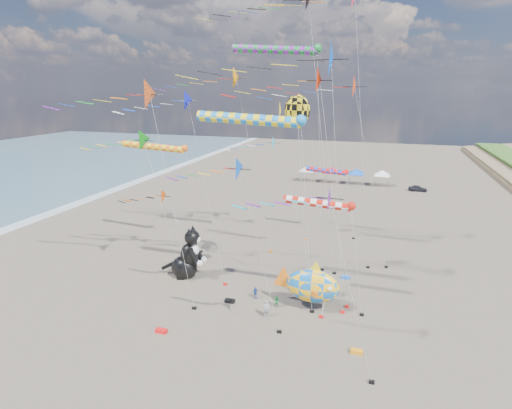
{
  "coord_description": "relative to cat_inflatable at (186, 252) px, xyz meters",
  "views": [
    {
      "loc": [
        8.78,
        -21.59,
        18.74
      ],
      "look_at": [
        -1.95,
        12.0,
        8.52
      ],
      "focal_mm": 28.0,
      "sensor_mm": 36.0,
      "label": 1
    }
  ],
  "objects": [
    {
      "name": "windsock_2",
      "position": [
        7.84,
        5.82,
        19.48
      ],
      "size": [
        10.03,
        0.86,
        22.8
      ],
      "color": "#178032",
      "rests_on": "ground"
    },
    {
      "name": "delta_kite_10",
      "position": [
        0.6,
        -0.44,
        14.65
      ],
      "size": [
        10.07,
        1.97,
        18.81
      ],
      "color": "#1218C4",
      "rests_on": "ground"
    },
    {
      "name": "delta_kite_4",
      "position": [
        -4.88,
        4.54,
        4.26
      ],
      "size": [
        8.68,
        1.71,
        8.29
      ],
      "color": "#FF4C05",
      "rests_on": "ground"
    },
    {
      "name": "child_green",
      "position": [
        10.32,
        -2.95,
        -2.24
      ],
      "size": [
        0.64,
        0.56,
        1.12
      ],
      "primitive_type": "imported",
      "rotation": [
        0.0,
        0.0,
        -0.29
      ],
      "color": "#268D49",
      "rests_on": "ground"
    },
    {
      "name": "delta_kite_0",
      "position": [
        14.18,
        8.64,
        15.98
      ],
      "size": [
        14.41,
        2.66,
        20.38
      ],
      "color": "red",
      "rests_on": "ground"
    },
    {
      "name": "kite_bag_1",
      "position": [
        17.61,
        -7.4,
        -2.65
      ],
      "size": [
        0.9,
        0.44,
        0.3
      ],
      "primitive_type": "cube",
      "color": "orange",
      "rests_on": "ground"
    },
    {
      "name": "delta_kite_6",
      "position": [
        11.87,
        -1.08,
        16.33
      ],
      "size": [
        11.13,
        2.19,
        20.54
      ],
      "color": "red",
      "rests_on": "ground"
    },
    {
      "name": "delta_kite_5",
      "position": [
        4.8,
        14.21,
        9.07
      ],
      "size": [
        10.44,
        1.82,
        13.16
      ],
      "color": "#20BEE1",
      "rests_on": "ground"
    },
    {
      "name": "cat_inflatable",
      "position": [
        0.0,
        0.0,
        0.0
      ],
      "size": [
        4.22,
        2.21,
        5.6
      ],
      "primitive_type": null,
      "rotation": [
        0.0,
        0.0,
        0.03
      ],
      "color": "black",
      "rests_on": "ground"
    },
    {
      "name": "windsock_1",
      "position": [
        11.84,
        16.46,
        5.89
      ],
      "size": [
        6.75,
        0.64,
        9.09
      ],
      "color": "red",
      "rests_on": "ground"
    },
    {
      "name": "kite_bag_2",
      "position": [
        2.52,
        -9.48,
        -2.65
      ],
      "size": [
        0.9,
        0.44,
        0.3
      ],
      "primitive_type": "cube",
      "color": "red",
      "rests_on": "ground"
    },
    {
      "name": "windsock_3",
      "position": [
        8.15,
        -2.84,
        13.57
      ],
      "size": [
        10.29,
        0.91,
        16.87
      ],
      "color": "#157EDB",
      "rests_on": "ground"
    },
    {
      "name": "windsock_4",
      "position": [
        -6.68,
        6.38,
        9.53
      ],
      "size": [
        9.9,
        0.79,
        12.77
      ],
      "color": "orange",
      "rests_on": "ground"
    },
    {
      "name": "kite_bag_0",
      "position": [
        15.64,
        4.59,
        -2.65
      ],
      "size": [
        0.9,
        0.44,
        0.3
      ],
      "primitive_type": "cube",
      "color": "blue",
      "rests_on": "ground"
    },
    {
      "name": "fish_inflatable",
      "position": [
        13.32,
        -2.44,
        -0.45
      ],
      "size": [
        6.25,
        2.45,
        4.72
      ],
      "color": "blue",
      "rests_on": "ground"
    },
    {
      "name": "delta_kite_1",
      "position": [
        -0.71,
        -5.48,
        15.34
      ],
      "size": [
        13.26,
        2.66,
        19.74
      ],
      "color": "#C94617",
      "rests_on": "ground"
    },
    {
      "name": "delta_kite_12",
      "position": [
        12.13,
        -2.13,
        17.86
      ],
      "size": [
        14.87,
        2.82,
        22.34
      ],
      "color": "blue",
      "rests_on": "ground"
    },
    {
      "name": "delta_kite_11",
      "position": [
        -4.28,
        -0.66,
        11.05
      ],
      "size": [
        10.59,
        2.25,
        15.26
      ],
      "color": "#0D8012",
      "rests_on": "ground"
    },
    {
      "name": "ground",
      "position": [
        9.42,
        -12.06,
        -2.8
      ],
      "size": [
        260.0,
        260.0,
        0.0
      ],
      "primitive_type": "plane",
      "color": "brown",
      "rests_on": "ground"
    },
    {
      "name": "delta_kite_2",
      "position": [
        13.68,
        7.96,
        23.89
      ],
      "size": [
        15.5,
        2.91,
        28.42
      ],
      "color": "#F62549",
      "rests_on": "ground"
    },
    {
      "name": "delta_kite_9",
      "position": [
        7.46,
        -6.64,
        10.02
      ],
      "size": [
        9.29,
        2.01,
        14.14
      ],
      "color": "blue",
      "rests_on": "ground"
    },
    {
      "name": "windsock_0",
      "position": [
        13.73,
        -2.04,
        6.84
      ],
      "size": [
        7.26,
        0.71,
        10.06
      ],
      "color": "red",
      "rests_on": "ground"
    },
    {
      "name": "delta_kite_8",
      "position": [
        1.76,
        8.98,
        16.86
      ],
      "size": [
        13.49,
        2.59,
        21.23
      ],
      "color": "orange",
      "rests_on": "ground"
    },
    {
      "name": "tent_row",
      "position": [
        10.92,
        47.94,
        0.35
      ],
      "size": [
        19.2,
        4.2,
        3.8
      ],
      "color": "silver",
      "rests_on": "ground"
    },
    {
      "name": "delta_kite_7",
      "position": [
        9.79,
        5.38,
        23.45
      ],
      "size": [
        13.93,
        2.47,
        27.81
      ],
      "color": "black",
      "rests_on": "ground"
    },
    {
      "name": "parked_car",
      "position": [
        25.11,
        45.94,
        -2.23
      ],
      "size": [
        3.39,
        1.39,
        1.15
      ],
      "primitive_type": "imported",
      "rotation": [
        0.0,
        0.0,
        1.56
      ],
      "color": "#26262D",
      "rests_on": "ground"
    },
    {
      "name": "angelfish_kite",
      "position": [
        10.71,
        0.78,
        14.03
      ],
      "size": [
        3.74,
        3.02,
        18.3
      ],
      "color": "yellow",
      "rests_on": "ground"
    },
    {
      "name": "kite_bag_3",
      "position": [
        6.03,
        -3.43,
        -2.65
      ],
      "size": [
        0.9,
        0.44,
        0.3
      ],
      "primitive_type": "cube",
      "color": "black",
      "rests_on": "ground"
    },
    {
      "name": "person_adult",
      "position": [
        9.91,
        -4.75,
        -2.02
      ],
      "size": [
        0.68,
        0.64,
        1.56
      ],
      "primitive_type": "imported",
      "rotation": [
        0.0,
        0.0,
        0.65
      ],
      "color": "#97959C",
      "rests_on": "ground"
    },
    {
      "name": "child_blue",
      "position": [
        8.02,
        -2.03,
        -2.22
      ],
      "size": [
        0.69,
        0.66,
        1.16
      ],
      "primitive_type": "imported",
      "rotation": [
        0.0,
        0.0,
        0.73
      ],
      "color": "#223EA2",
      "rests_on": "ground"
    },
    {
      "name": "delta_kite_3",
      "position": [
        15.26,
        -10.31,
        9.32
      ],
      "size": [
        8.67,
        1.84,
        13.4
      ],
      "color": "#711AA2",
      "rests_on": "ground"
    }
  ]
}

